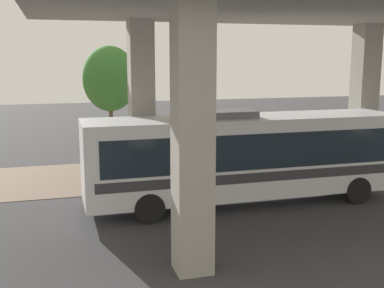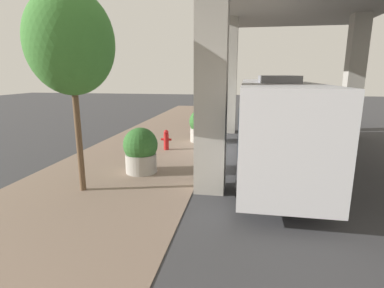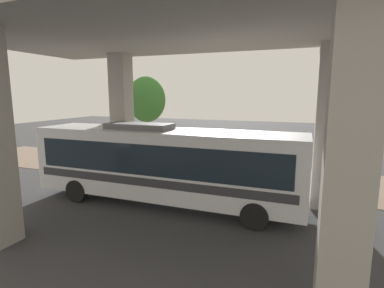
{
  "view_description": "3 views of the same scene",
  "coord_description": "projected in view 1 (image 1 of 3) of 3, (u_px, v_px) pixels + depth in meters",
  "views": [
    {
      "loc": [
        18.56,
        -8.07,
        5.36
      ],
      "look_at": [
        0.9,
        -3.01,
        2.04
      ],
      "focal_mm": 45.0,
      "sensor_mm": 36.0,
      "label": 1
    },
    {
      "loc": [
        1.46,
        -13.68,
        3.54
      ],
      "look_at": [
        -0.5,
        -2.47,
        0.88
      ],
      "focal_mm": 28.0,
      "sensor_mm": 36.0,
      "label": 2
    },
    {
      "loc": [
        13.78,
        4.07,
        4.73
      ],
      "look_at": [
        -0.91,
        -1.53,
        2.11
      ],
      "focal_mm": 28.0,
      "sensor_mm": 36.0,
      "label": 3
    }
  ],
  "objects": [
    {
      "name": "ground_plane",
      "position": [
        253.0,
        183.0,
        20.7
      ],
      "size": [
        80.0,
        80.0,
        0.0
      ],
      "primitive_type": "plane",
      "color": "#38383A",
      "rests_on": "ground"
    },
    {
      "name": "street_tree_near",
      "position": [
        110.0,
        79.0,
        21.61
      ],
      "size": [
        2.44,
        2.44,
        5.87
      ],
      "color": "brown",
      "rests_on": "ground"
    },
    {
      "name": "planter_front",
      "position": [
        160.0,
        159.0,
        21.63
      ],
      "size": [
        1.25,
        1.25,
        1.68
      ],
      "color": "#9E998E",
      "rests_on": "ground"
    },
    {
      "name": "fire_hydrant",
      "position": [
        232.0,
        162.0,
        22.58
      ],
      "size": [
        0.5,
        0.24,
        0.98
      ],
      "color": "#B21919",
      "rests_on": "ground"
    },
    {
      "name": "bus",
      "position": [
        245.0,
        153.0,
        17.53
      ],
      "size": [
        2.53,
        11.61,
        3.49
      ],
      "color": "silver",
      "rests_on": "ground"
    },
    {
      "name": "sidewalk_strip",
      "position": [
        229.0,
        168.0,
        23.53
      ],
      "size": [
        6.0,
        40.0,
        0.02
      ],
      "color": "#7A6656",
      "rests_on": "ground"
    },
    {
      "name": "planter_middle",
      "position": [
        285.0,
        158.0,
        21.75
      ],
      "size": [
        1.28,
        1.28,
        1.74
      ],
      "color": "#9E998E",
      "rests_on": "ground"
    },
    {
      "name": "overpass",
      "position": [
        306.0,
        26.0,
        15.78
      ],
      "size": [
        9.4,
        17.78,
        7.34
      ],
      "color": "#9E998E",
      "rests_on": "ground"
    }
  ]
}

